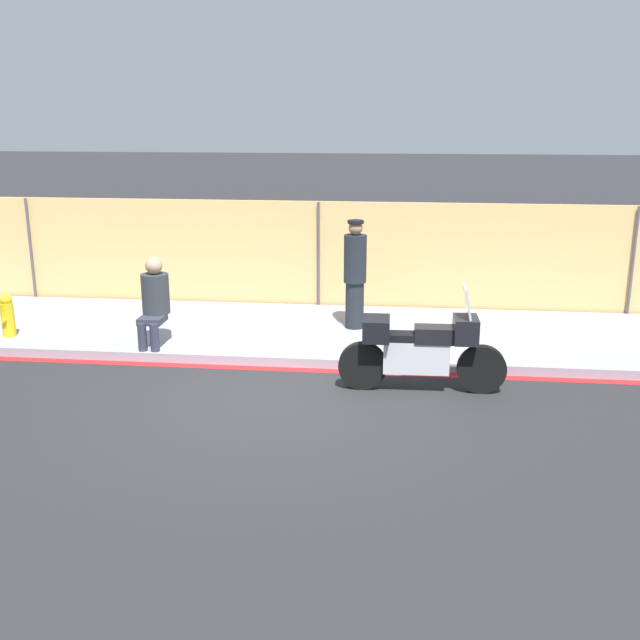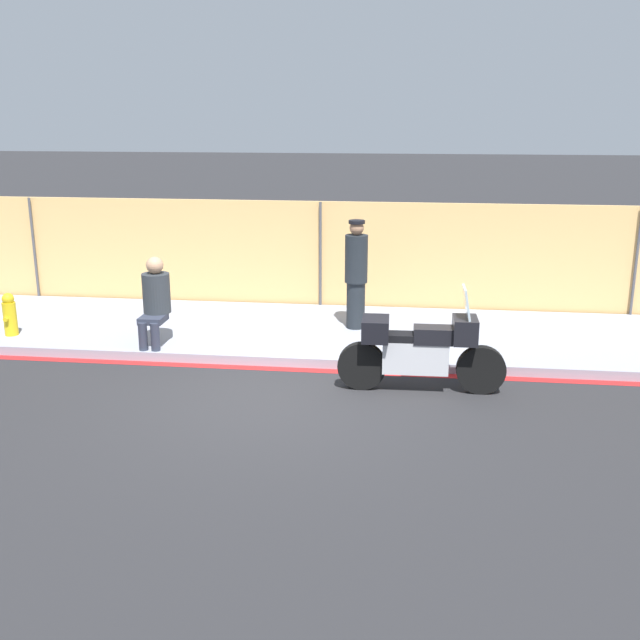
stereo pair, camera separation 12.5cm
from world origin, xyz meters
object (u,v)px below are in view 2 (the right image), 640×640
object	(u,v)px
person_seated_on_curb	(155,297)
fire_hydrant	(10,314)
motorcycle	(420,349)
officer_standing	(356,273)

from	to	relation	value
person_seated_on_curb	fire_hydrant	distance (m)	2.57
person_seated_on_curb	motorcycle	bearing A→B (deg)	-16.49
motorcycle	officer_standing	world-z (taller)	officer_standing
officer_standing	fire_hydrant	size ratio (longest dim) A/B	2.59
motorcycle	fire_hydrant	distance (m)	6.77
officer_standing	fire_hydrant	xyz separation A→B (m)	(-5.57, -1.14, -0.59)
motorcycle	person_seated_on_curb	size ratio (longest dim) A/B	1.65
officer_standing	person_seated_on_curb	bearing A→B (deg)	-157.31
motorcycle	officer_standing	size ratio (longest dim) A/B	1.24
motorcycle	officer_standing	distance (m)	2.75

